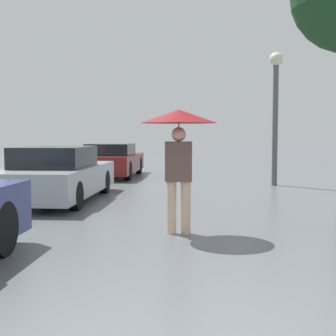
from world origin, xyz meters
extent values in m
cylinder|color=beige|center=(-0.48, 4.08, 0.39)|extent=(0.15, 0.15, 0.78)
cylinder|color=beige|center=(-0.26, 4.08, 0.39)|extent=(0.15, 0.15, 0.78)
cube|color=brown|center=(-0.37, 4.08, 1.07)|extent=(0.39, 0.23, 0.59)
sphere|color=beige|center=(-0.37, 4.08, 1.47)|extent=(0.21, 0.21, 0.21)
cylinder|color=#515456|center=(-0.37, 4.08, 1.33)|extent=(0.02, 0.02, 0.62)
cone|color=maroon|center=(-0.37, 4.08, 1.74)|extent=(1.13, 1.13, 0.20)
cylinder|color=black|center=(-2.44, 2.64, 0.33)|extent=(0.18, 0.67, 0.67)
cube|color=#9EA3A8|center=(-3.24, 7.49, 0.46)|extent=(1.70, 4.39, 0.61)
cube|color=black|center=(-3.24, 7.27, 0.98)|extent=(1.44, 1.97, 0.45)
cylinder|color=black|center=(-4.01, 8.85, 0.28)|extent=(0.18, 0.57, 0.57)
cylinder|color=black|center=(-2.48, 8.85, 0.28)|extent=(0.18, 0.57, 0.57)
cylinder|color=black|center=(-4.01, 6.13, 0.28)|extent=(0.18, 0.57, 0.57)
cylinder|color=black|center=(-2.48, 6.13, 0.28)|extent=(0.18, 0.57, 0.57)
cube|color=maroon|center=(-3.17, 13.45, 0.47)|extent=(1.72, 4.18, 0.59)
cube|color=black|center=(-3.17, 13.24, 0.96)|extent=(1.46, 1.88, 0.39)
cylinder|color=black|center=(-3.94, 14.75, 0.32)|extent=(0.18, 0.63, 0.63)
cylinder|color=black|center=(-2.39, 14.75, 0.32)|extent=(0.18, 0.63, 0.63)
cylinder|color=black|center=(-3.94, 12.15, 0.32)|extent=(0.18, 0.63, 0.63)
cylinder|color=black|center=(-2.39, 12.15, 0.32)|extent=(0.18, 0.63, 0.63)
cylinder|color=#515456|center=(2.08, 10.93, 1.75)|extent=(0.16, 0.16, 3.51)
sphere|color=beige|center=(2.08, 10.93, 3.62)|extent=(0.39, 0.39, 0.39)
camera|label=1|loc=(-0.04, -2.77, 1.47)|focal=50.00mm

